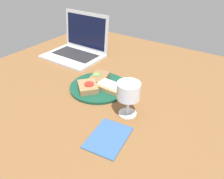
% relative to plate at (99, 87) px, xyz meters
% --- Properties ---
extents(wooden_table, '(1.40, 1.40, 0.03)m').
position_rel_plate_xyz_m(wooden_table, '(0.04, -0.02, -0.02)').
color(wooden_table, brown).
rests_on(wooden_table, ground).
extents(plate, '(0.26, 0.26, 0.01)m').
position_rel_plate_xyz_m(plate, '(0.00, 0.00, 0.00)').
color(plate, '#144733').
rests_on(plate, wooden_table).
extents(sandwich_with_tomato, '(0.12, 0.12, 0.03)m').
position_rel_plate_xyz_m(sandwich_with_tomato, '(-0.02, -0.05, 0.02)').
color(sandwich_with_tomato, '#937047').
rests_on(sandwich_with_tomato, plate).
extents(sandwich_with_cheese, '(0.11, 0.07, 0.03)m').
position_rel_plate_xyz_m(sandwich_with_cheese, '(0.05, 0.01, 0.02)').
color(sandwich_with_cheese, '#A88456').
rests_on(sandwich_with_cheese, plate).
extents(sandwich_with_cucumber, '(0.10, 0.13, 0.03)m').
position_rel_plate_xyz_m(sandwich_with_cucumber, '(-0.03, 0.04, 0.02)').
color(sandwich_with_cucumber, brown).
rests_on(sandwich_with_cucumber, plate).
extents(wine_glass, '(0.08, 0.08, 0.13)m').
position_rel_plate_xyz_m(wine_glass, '(0.20, -0.08, 0.09)').
color(wine_glass, white).
rests_on(wine_glass, wooden_table).
extents(laptop, '(0.32, 0.26, 0.23)m').
position_rel_plate_xyz_m(laptop, '(-0.32, 0.23, 0.04)').
color(laptop, silver).
rests_on(laptop, wooden_table).
extents(napkin, '(0.14, 0.17, 0.00)m').
position_rel_plate_xyz_m(napkin, '(0.21, -0.23, -0.00)').
color(napkin, '#33598C').
rests_on(napkin, wooden_table).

